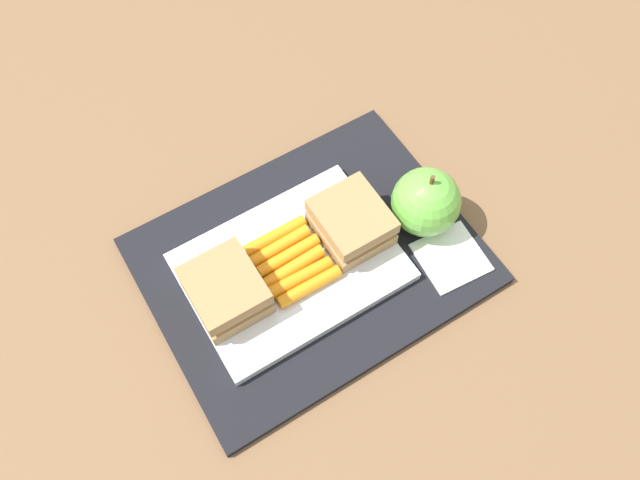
% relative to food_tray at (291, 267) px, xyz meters
% --- Properties ---
extents(ground_plane, '(2.40, 2.40, 0.00)m').
position_rel_food_tray_xyz_m(ground_plane, '(0.03, 0.00, -0.02)').
color(ground_plane, brown).
extents(lunchbag_mat, '(0.36, 0.28, 0.01)m').
position_rel_food_tray_xyz_m(lunchbag_mat, '(0.03, 0.00, -0.01)').
color(lunchbag_mat, black).
rests_on(lunchbag_mat, ground_plane).
extents(food_tray, '(0.23, 0.17, 0.01)m').
position_rel_food_tray_xyz_m(food_tray, '(0.00, 0.00, 0.00)').
color(food_tray, white).
rests_on(food_tray, lunchbag_mat).
extents(sandwich_half_left, '(0.07, 0.08, 0.04)m').
position_rel_food_tray_xyz_m(sandwich_half_left, '(-0.08, 0.00, 0.03)').
color(sandwich_half_left, '#9E7A4C').
rests_on(sandwich_half_left, food_tray).
extents(sandwich_half_right, '(0.07, 0.08, 0.04)m').
position_rel_food_tray_xyz_m(sandwich_half_right, '(0.08, 0.00, 0.03)').
color(sandwich_half_right, '#9E7A4C').
rests_on(sandwich_half_right, food_tray).
extents(carrot_sticks_bundle, '(0.08, 0.09, 0.02)m').
position_rel_food_tray_xyz_m(carrot_sticks_bundle, '(0.00, 0.00, 0.01)').
color(carrot_sticks_bundle, orange).
rests_on(carrot_sticks_bundle, food_tray).
extents(apple, '(0.08, 0.08, 0.09)m').
position_rel_food_tray_xyz_m(apple, '(0.16, -0.02, 0.03)').
color(apple, '#66B742').
rests_on(apple, lunchbag_mat).
extents(paper_napkin, '(0.08, 0.08, 0.00)m').
position_rel_food_tray_xyz_m(paper_napkin, '(0.16, -0.08, -0.00)').
color(paper_napkin, white).
rests_on(paper_napkin, lunchbag_mat).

